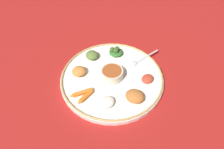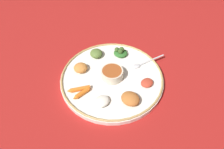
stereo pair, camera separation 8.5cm
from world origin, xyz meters
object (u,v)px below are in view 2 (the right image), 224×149
object	(u,v)px
greens_pile	(120,52)
carrot_outer	(81,94)
center_bowl	(112,74)
spoon	(144,63)
carrot_near_spoon	(79,89)

from	to	relation	value
greens_pile	carrot_outer	distance (m)	0.27
center_bowl	spoon	world-z (taller)	center_bowl
greens_pile	carrot_near_spoon	xyz separation A→B (m)	(-0.10, 0.24, -0.01)
carrot_outer	spoon	bearing A→B (deg)	-85.64
greens_pile	carrot_near_spoon	bearing A→B (deg)	111.70
spoon	greens_pile	bearing A→B (deg)	30.66
center_bowl	carrot_near_spoon	size ratio (longest dim) A/B	0.98
carrot_outer	carrot_near_spoon	bearing A→B (deg)	-0.32
center_bowl	greens_pile	size ratio (longest dim) A/B	1.07
spoon	greens_pile	distance (m)	0.11
center_bowl	greens_pile	xyz separation A→B (m)	(0.10, -0.10, -0.00)
greens_pile	carrot_near_spoon	world-z (taller)	greens_pile
carrot_near_spoon	greens_pile	bearing A→B (deg)	-68.30
greens_pile	carrot_outer	xyz separation A→B (m)	(-0.12, 0.24, -0.01)
greens_pile	spoon	bearing A→B (deg)	-149.34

